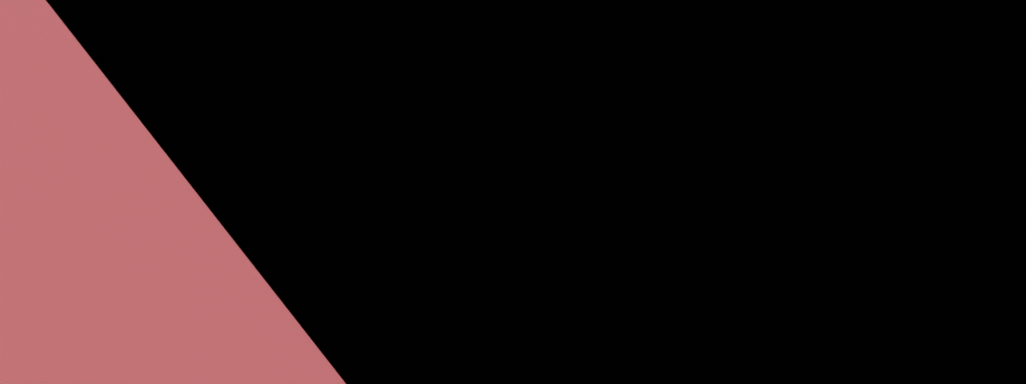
% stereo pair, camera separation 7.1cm
% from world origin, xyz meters
% --- Properties ---
extents(ground, '(12.00, 12.00, 0.00)m').
position_xyz_m(ground, '(0.00, 0.00, 0.00)').
color(ground, olive).
extents(couch, '(1.95, 0.96, 1.00)m').
position_xyz_m(couch, '(-1.38, 1.43, 0.33)').
color(couch, beige).
rests_on(couch, ground).
extents(armchair, '(0.90, 0.91, 0.87)m').
position_xyz_m(armchair, '(-0.32, 0.16, 0.36)').
color(armchair, '#B78C3F').
rests_on(armchair, ground).
extents(laptop_desk, '(0.56, 0.44, 0.48)m').
position_xyz_m(laptop_desk, '(0.38, 1.11, 0.42)').
color(laptop_desk, olive).
rests_on(laptop_desk, ground).
extents(laptop, '(0.35, 0.29, 0.21)m').
position_xyz_m(laptop, '(0.37, 1.15, 0.53)').
color(laptop, silver).
rests_on(laptop, laptop_desk).
extents(wicker_hamper, '(0.45, 0.45, 0.48)m').
position_xyz_m(wicker_hamper, '(0.40, -0.02, 0.24)').
color(wicker_hamper, brown).
rests_on(wicker_hamper, ground).
extents(book_stack_hamper, '(0.27, 0.23, 0.15)m').
position_xyz_m(book_stack_hamper, '(0.39, -0.02, 0.55)').
color(book_stack_hamper, red).
rests_on(book_stack_hamper, wicker_hamper).
extents(yellow_mug, '(0.08, 0.08, 0.10)m').
position_xyz_m(yellow_mug, '(0.43, -0.07, 0.68)').
color(yellow_mug, yellow).
rests_on(yellow_mug, book_stack_hamper).
extents(tv_remote, '(0.08, 0.17, 0.02)m').
position_xyz_m(tv_remote, '(0.50, -0.10, 0.49)').
color(tv_remote, '#262628').
rests_on(tv_remote, wicker_hamper).
extents(ottoman, '(0.40, 0.40, 0.36)m').
position_xyz_m(ottoman, '(1.18, -0.18, 0.31)').
color(ottoman, tan).
rests_on(ottoman, ground).
extents(circular_rug, '(1.25, 1.25, 0.01)m').
position_xyz_m(circular_rug, '(0.95, 0.87, 0.01)').
color(circular_rug, beige).
rests_on(circular_rug, ground).
extents(pet_bowl_steel, '(0.20, 0.20, 0.05)m').
position_xyz_m(pet_bowl_steel, '(2.18, -0.39, 0.03)').
color(pet_bowl_steel, silver).
rests_on(pet_bowl_steel, ground).
extents(pet_bowl_teal, '(0.20, 0.20, 0.05)m').
position_xyz_m(pet_bowl_teal, '(2.56, -0.46, 0.03)').
color(pet_bowl_teal, teal).
rests_on(pet_bowl_teal, ground).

